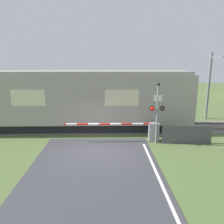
# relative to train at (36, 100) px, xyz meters

# --- Properties ---
(ground_plane) EXTENTS (80.00, 80.00, 0.00)m
(ground_plane) POSITION_rel_train_xyz_m (4.45, -4.41, -2.11)
(ground_plane) COLOR #4C6033
(track_bed) EXTENTS (36.00, 3.20, 0.13)m
(track_bed) POSITION_rel_train_xyz_m (4.45, 0.00, -2.09)
(track_bed) COLOR #666056
(track_bed) RESTS_ON ground_plane
(train) EXTENTS (21.80, 3.16, 4.13)m
(train) POSITION_rel_train_xyz_m (0.00, 0.00, 0.00)
(train) COLOR black
(train) RESTS_ON ground_plane
(crossing_barrier) EXTENTS (5.72, 0.44, 1.20)m
(crossing_barrier) POSITION_rel_train_xyz_m (7.41, -2.83, -1.45)
(crossing_barrier) COLOR gray
(crossing_barrier) RESTS_ON ground_plane
(signal_post) EXTENTS (0.89, 0.26, 3.60)m
(signal_post) POSITION_rel_train_xyz_m (7.94, -3.22, -0.07)
(signal_post) COLOR gray
(signal_post) RESTS_ON ground_plane
(catenary_pole) EXTENTS (0.20, 1.90, 5.51)m
(catenary_pole) POSITION_rel_train_xyz_m (13.49, 2.46, 0.79)
(catenary_pole) COLOR slate
(catenary_pole) RESTS_ON ground_plane
(roadside_fence) EXTENTS (2.96, 0.06, 1.10)m
(roadside_fence) POSITION_rel_train_xyz_m (9.76, -3.27, -1.56)
(roadside_fence) COLOR #4C4C51
(roadside_fence) RESTS_ON ground_plane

